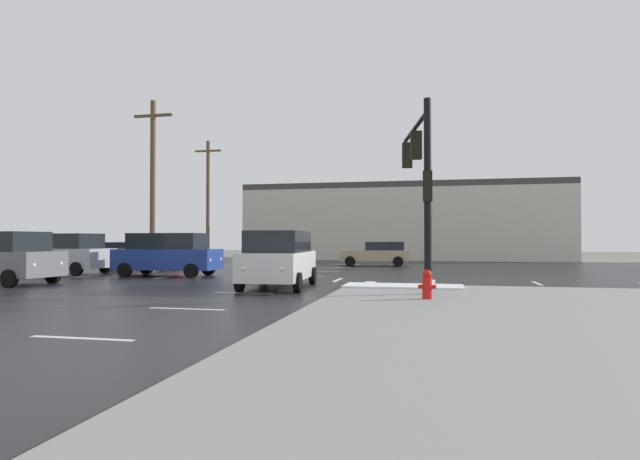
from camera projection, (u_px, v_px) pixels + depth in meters
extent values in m
plane|color=slate|center=(292.00, 280.00, 22.87)|extent=(120.00, 120.00, 0.00)
cube|color=#232326|center=(292.00, 280.00, 22.87)|extent=(44.00, 44.00, 0.02)
cube|color=white|center=(403.00, 286.00, 17.90)|extent=(4.00, 1.60, 0.06)
cube|color=silver|center=(81.00, 338.00, 9.19)|extent=(2.00, 0.15, 0.01)
cube|color=silver|center=(187.00, 309.00, 13.10)|extent=(2.00, 0.15, 0.01)
cube|color=silver|center=(243.00, 293.00, 17.01)|extent=(2.00, 0.15, 0.01)
cube|color=silver|center=(279.00, 283.00, 20.91)|extent=(2.00, 0.15, 0.01)
cube|color=silver|center=(303.00, 276.00, 24.82)|extent=(2.00, 0.15, 0.01)
cube|color=silver|center=(321.00, 271.00, 28.73)|extent=(2.00, 0.15, 0.01)
cube|color=silver|center=(335.00, 267.00, 32.64)|extent=(2.00, 0.15, 0.01)
cube|color=silver|center=(345.00, 264.00, 36.55)|extent=(2.00, 0.15, 0.01)
cube|color=silver|center=(354.00, 262.00, 40.46)|extent=(2.00, 0.15, 0.01)
cube|color=silver|center=(17.00, 275.00, 25.83)|extent=(0.15, 2.00, 0.01)
cube|color=silver|center=(89.00, 276.00, 24.98)|extent=(0.15, 2.00, 0.01)
cube|color=silver|center=(166.00, 277.00, 24.14)|extent=(0.15, 2.00, 0.01)
cube|color=silver|center=(249.00, 279.00, 23.29)|extent=(0.15, 2.00, 0.01)
cube|color=silver|center=(338.00, 280.00, 22.45)|extent=(0.15, 2.00, 0.01)
cube|color=silver|center=(433.00, 282.00, 21.60)|extent=(0.15, 2.00, 0.01)
cube|color=silver|center=(537.00, 283.00, 20.75)|extent=(0.15, 2.00, 0.01)
cube|color=silver|center=(359.00, 289.00, 18.22)|extent=(0.45, 7.00, 0.01)
cylinder|color=black|center=(428.00, 196.00, 15.67)|extent=(0.22, 0.22, 5.83)
cylinder|color=black|center=(415.00, 128.00, 18.07)|extent=(1.03, 4.66, 0.14)
cube|color=black|center=(416.00, 145.00, 17.82)|extent=(0.41, 0.34, 0.95)
sphere|color=red|center=(415.00, 138.00, 17.99)|extent=(0.20, 0.20, 0.20)
cube|color=black|center=(407.00, 155.00, 19.95)|extent=(0.41, 0.34, 0.95)
sphere|color=red|center=(407.00, 149.00, 20.11)|extent=(0.20, 0.20, 0.20)
cube|color=black|center=(428.00, 186.00, 15.67)|extent=(0.28, 0.36, 0.90)
cylinder|color=red|center=(427.00, 288.00, 14.26)|extent=(0.26, 0.26, 0.60)
sphere|color=red|center=(427.00, 274.00, 14.27)|extent=(0.25, 0.25, 0.25)
cylinder|color=red|center=(420.00, 287.00, 14.30)|extent=(0.12, 0.11, 0.11)
cylinder|color=red|center=(434.00, 287.00, 14.22)|extent=(0.12, 0.11, 0.11)
cube|color=beige|center=(403.00, 225.00, 46.72)|extent=(27.19, 8.00, 6.04)
cube|color=#3F3D3A|center=(403.00, 189.00, 46.78)|extent=(27.19, 8.00, 0.50)
cube|color=black|center=(0.00, 241.00, 20.31)|extent=(3.53, 2.14, 0.75)
cylinder|color=black|center=(53.00, 275.00, 20.70)|extent=(0.68, 0.29, 0.66)
cylinder|color=black|center=(9.00, 279.00, 18.85)|extent=(0.68, 0.29, 0.66)
sphere|color=white|center=(60.00, 264.00, 20.15)|extent=(0.18, 0.18, 0.18)
sphere|color=white|center=(33.00, 265.00, 18.96)|extent=(0.18, 0.18, 0.18)
cube|color=white|center=(279.00, 265.00, 18.89)|extent=(2.31, 4.93, 0.95)
cube|color=black|center=(279.00, 242.00, 18.90)|extent=(2.04, 3.49, 0.75)
cylinder|color=black|center=(298.00, 283.00, 17.13)|extent=(0.27, 0.67, 0.66)
cylinder|color=black|center=(240.00, 282.00, 17.39)|extent=(0.27, 0.67, 0.66)
cylinder|color=black|center=(313.00, 276.00, 20.36)|extent=(0.27, 0.67, 0.66)
cylinder|color=black|center=(264.00, 275.00, 20.63)|extent=(0.27, 0.67, 0.66)
sphere|color=white|center=(283.00, 269.00, 16.47)|extent=(0.18, 0.18, 0.18)
sphere|color=white|center=(244.00, 269.00, 16.64)|extent=(0.18, 0.18, 0.18)
cube|color=#B21919|center=(144.00, 258.00, 30.31)|extent=(4.67, 2.27, 0.70)
cube|color=black|center=(133.00, 247.00, 30.39)|extent=(2.64, 1.91, 0.55)
cylinder|color=black|center=(175.00, 263.00, 31.03)|extent=(0.68, 0.29, 0.66)
cylinder|color=black|center=(163.00, 265.00, 29.25)|extent=(0.68, 0.29, 0.66)
cylinder|color=black|center=(126.00, 263.00, 31.36)|extent=(0.68, 0.29, 0.66)
cylinder|color=black|center=(111.00, 264.00, 29.57)|extent=(0.68, 0.29, 0.66)
sphere|color=white|center=(184.00, 258.00, 30.65)|extent=(0.18, 0.18, 0.18)
sphere|color=white|center=(177.00, 258.00, 29.50)|extent=(0.18, 0.18, 0.18)
cube|color=tan|center=(374.00, 256.00, 34.58)|extent=(4.67, 2.27, 0.70)
cube|color=black|center=(384.00, 246.00, 34.52)|extent=(2.64, 1.91, 0.55)
cylinder|color=black|center=(350.00, 261.00, 33.84)|extent=(0.68, 0.29, 0.66)
cylinder|color=black|center=(351.00, 260.00, 35.63)|extent=(0.68, 0.29, 0.66)
cylinder|color=black|center=(398.00, 261.00, 33.52)|extent=(0.68, 0.29, 0.66)
cylinder|color=black|center=(397.00, 260.00, 35.31)|extent=(0.68, 0.29, 0.66)
sphere|color=white|center=(340.00, 256.00, 34.24)|extent=(0.18, 0.18, 0.18)
sphere|color=white|center=(341.00, 255.00, 35.39)|extent=(0.18, 0.18, 0.18)
cube|color=navy|center=(168.00, 259.00, 24.81)|extent=(4.84, 2.05, 0.95)
cube|color=black|center=(168.00, 241.00, 24.82)|extent=(3.40, 1.86, 0.75)
cylinder|color=black|center=(208.00, 268.00, 25.44)|extent=(0.66, 0.23, 0.66)
cylinder|color=black|center=(191.00, 271.00, 23.53)|extent=(0.66, 0.23, 0.66)
cylinder|color=black|center=(147.00, 268.00, 26.07)|extent=(0.66, 0.23, 0.66)
cylinder|color=black|center=(125.00, 270.00, 24.16)|extent=(0.66, 0.23, 0.66)
sphere|color=white|center=(220.00, 259.00, 24.97)|extent=(0.18, 0.18, 0.18)
sphere|color=white|center=(209.00, 260.00, 23.75)|extent=(0.18, 0.18, 0.18)
cube|color=#B7BABF|center=(65.00, 258.00, 26.63)|extent=(4.99, 2.48, 0.95)
cube|color=black|center=(66.00, 241.00, 26.65)|extent=(3.54, 2.16, 0.75)
cylinder|color=black|center=(24.00, 268.00, 26.22)|extent=(0.68, 0.29, 0.66)
cylinder|color=black|center=(55.00, 266.00, 28.07)|extent=(0.68, 0.29, 0.66)
cylinder|color=black|center=(76.00, 269.00, 25.18)|extent=(0.68, 0.29, 0.66)
cylinder|color=black|center=(105.00, 267.00, 27.03)|extent=(0.68, 0.29, 0.66)
sphere|color=white|center=(19.00, 258.00, 26.79)|extent=(0.18, 0.18, 0.18)
sphere|color=white|center=(40.00, 257.00, 27.98)|extent=(0.18, 0.18, 0.18)
cylinder|color=brown|center=(153.00, 186.00, 28.14)|extent=(0.28, 0.28, 9.20)
cube|color=brown|center=(153.00, 116.00, 28.21)|extent=(2.20, 0.14, 0.14)
cylinder|color=brown|center=(208.00, 201.00, 42.13)|extent=(0.28, 0.28, 9.66)
cube|color=brown|center=(208.00, 151.00, 42.20)|extent=(2.20, 0.14, 0.14)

